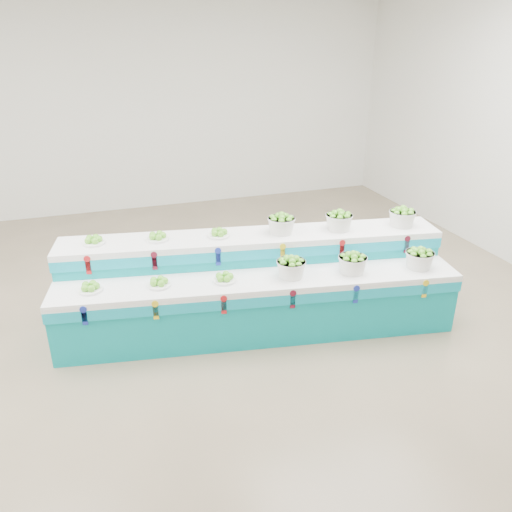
% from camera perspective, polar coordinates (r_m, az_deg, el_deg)
% --- Properties ---
extents(ground, '(10.00, 10.00, 0.00)m').
position_cam_1_polar(ground, '(5.73, -7.66, -9.81)').
color(ground, '#6F624C').
rests_on(ground, ground).
extents(back_wall, '(10.00, 0.00, 10.00)m').
position_cam_1_polar(back_wall, '(9.81, -14.39, 16.47)').
color(back_wall, silver).
rests_on(back_wall, ground).
extents(display_stand, '(4.57, 1.85, 1.02)m').
position_cam_1_polar(display_stand, '(5.81, -0.00, -3.25)').
color(display_stand, '#09949C').
rests_on(display_stand, ground).
extents(plate_lower_left, '(0.29, 0.29, 0.10)m').
position_cam_1_polar(plate_lower_left, '(5.47, -18.25, -3.31)').
color(plate_lower_left, white).
rests_on(plate_lower_left, display_stand).
extents(plate_lower_mid, '(0.29, 0.29, 0.10)m').
position_cam_1_polar(plate_lower_mid, '(5.39, -10.93, -2.88)').
color(plate_lower_mid, white).
rests_on(plate_lower_mid, display_stand).
extents(plate_lower_right, '(0.29, 0.29, 0.10)m').
position_cam_1_polar(plate_lower_right, '(5.40, -3.58, -2.40)').
color(plate_lower_right, white).
rests_on(plate_lower_right, display_stand).
extents(basket_lower_left, '(0.37, 0.37, 0.23)m').
position_cam_1_polar(basket_lower_left, '(5.48, 3.99, -1.24)').
color(basket_lower_left, silver).
rests_on(basket_lower_left, display_stand).
extents(basket_lower_mid, '(0.37, 0.37, 0.23)m').
position_cam_1_polar(basket_lower_mid, '(5.67, 10.85, -0.75)').
color(basket_lower_mid, silver).
rests_on(basket_lower_mid, display_stand).
extents(basket_lower_right, '(0.37, 0.37, 0.23)m').
position_cam_1_polar(basket_lower_right, '(5.97, 17.99, -0.22)').
color(basket_lower_right, silver).
rests_on(basket_lower_right, display_stand).
extents(plate_upper_left, '(0.29, 0.29, 0.10)m').
position_cam_1_polar(plate_upper_left, '(5.85, -17.92, 1.76)').
color(plate_upper_left, white).
rests_on(plate_upper_left, display_stand).
extents(plate_upper_mid, '(0.29, 0.29, 0.10)m').
position_cam_1_polar(plate_upper_mid, '(5.77, -11.08, 2.23)').
color(plate_upper_mid, white).
rests_on(plate_upper_mid, display_stand).
extents(plate_upper_right, '(0.29, 0.29, 0.10)m').
position_cam_1_polar(plate_upper_right, '(5.78, -4.22, 2.67)').
color(plate_upper_right, white).
rests_on(plate_upper_right, display_stand).
extents(basket_upper_left, '(0.37, 0.37, 0.23)m').
position_cam_1_polar(basket_upper_left, '(5.86, 2.88, 3.69)').
color(basket_upper_left, silver).
rests_on(basket_upper_left, display_stand).
extents(basket_upper_mid, '(0.37, 0.37, 0.23)m').
position_cam_1_polar(basket_upper_mid, '(6.04, 9.36, 4.01)').
color(basket_upper_mid, silver).
rests_on(basket_upper_mid, display_stand).
extents(basket_upper_right, '(0.37, 0.37, 0.23)m').
position_cam_1_polar(basket_upper_right, '(6.32, 16.19, 4.29)').
color(basket_upper_right, silver).
rests_on(basket_upper_right, display_stand).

